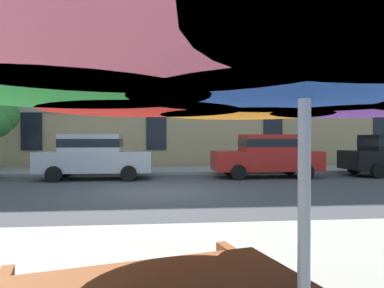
# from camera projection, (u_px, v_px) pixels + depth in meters

# --- Properties ---
(ground_plane) EXTENTS (120.00, 120.00, 0.00)m
(ground_plane) POSITION_uv_depth(u_px,v_px,m) (156.00, 192.00, 10.56)
(ground_plane) COLOR #424244
(sidewalk_far) EXTENTS (56.00, 3.60, 0.12)m
(sidewalk_far) POSITION_uv_depth(u_px,v_px,m) (156.00, 170.00, 17.33)
(sidewalk_far) COLOR gray
(sidewalk_far) RESTS_ON ground
(apartment_building) EXTENTS (46.40, 12.08, 19.20)m
(apartment_building) POSITION_uv_depth(u_px,v_px,m) (156.00, 28.00, 25.35)
(apartment_building) COLOR tan
(apartment_building) RESTS_ON ground
(sedan_silver) EXTENTS (4.40, 1.98, 1.78)m
(sedan_silver) POSITION_uv_depth(u_px,v_px,m) (94.00, 155.00, 13.99)
(sedan_silver) COLOR #A8AAB2
(sedan_silver) RESTS_ON ground
(sedan_red) EXTENTS (4.40, 1.98, 1.78)m
(sedan_red) POSITION_uv_depth(u_px,v_px,m) (267.00, 155.00, 14.69)
(sedan_red) COLOR #B21E19
(sedan_red) RESTS_ON ground
(patio_umbrella) EXTENTS (3.56, 3.56, 2.29)m
(patio_umbrella) POSITION_uv_depth(u_px,v_px,m) (305.00, 50.00, 1.65)
(patio_umbrella) COLOR silver
(patio_umbrella) RESTS_ON ground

